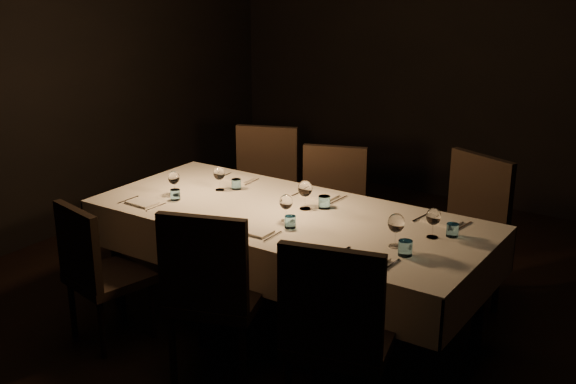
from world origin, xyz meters
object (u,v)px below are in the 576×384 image
Objects in this scene: chair_far_left at (264,188)px; chair_far_right at (464,227)px; chair_near_right at (337,330)px; chair_far_center at (331,209)px; chair_near_left at (96,267)px; dining_table at (288,224)px; chair_near_center at (212,288)px.

chair_far_right is at bearing -21.16° from chair_far_left.
chair_near_right is 1.66m from chair_far_right.
chair_near_left is at bearing -133.77° from chair_far_center.
chair_far_left is 0.98× the size of chair_far_right.
chair_far_left is (-0.79, 0.84, -0.13)m from dining_table.
chair_near_left is 0.87× the size of chair_far_right.
chair_far_right is at bearing -136.00° from chair_near_center.
chair_far_right reaches higher than chair_near_left.
dining_table is 2.40× the size of chair_near_right.
chair_far_center is 0.93× the size of chair_far_right.
chair_near_left reaches higher than dining_table.
chair_far_right reaches higher than dining_table.
chair_far_left is 1.04× the size of chair_far_center.
chair_far_right is at bearing 45.90° from dining_table.
chair_far_left reaches higher than chair_far_center.
chair_near_right is at bearing -166.29° from chair_near_left.
chair_near_right is (0.82, -0.80, -0.12)m from dining_table.
chair_near_center is at bearing -89.07° from dining_table.
chair_near_right reaches higher than chair_near_center.
chair_near_left is 0.93× the size of chair_far_center.
chair_far_center reaches higher than chair_near_left.
dining_table is 0.79m from chair_far_center.
chair_far_center is (-0.95, 1.57, -0.03)m from chair_near_right.
chair_near_left is at bearing -13.54° from chair_near_center.
dining_table is at bearing -100.68° from chair_far_center.
dining_table is at bearing -58.38° from chair_near_right.
chair_near_left is at bearing -112.94° from chair_far_left.
dining_table is at bearing -122.14° from chair_near_left.
chair_far_center is at bearing -28.60° from chair_far_left.
chair_near_right is (0.81, -0.04, 0.01)m from chair_near_center.
dining_table is 1.20m from chair_near_left.
chair_far_center is at bearing -103.76° from chair_near_center.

